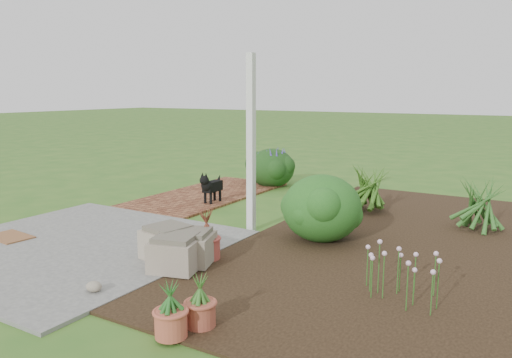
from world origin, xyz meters
The scene contains 19 objects.
ground centered at (0.00, 0.00, 0.00)m, with size 80.00×80.00×0.00m, color #31621F.
concrete_patio centered at (-1.25, -1.75, 0.02)m, with size 3.50×3.50×0.04m, color #5B5B59.
brick_path centered at (-1.70, 1.75, 0.02)m, with size 1.60×3.50×0.04m, color brown.
garden_bed centered at (2.50, 0.50, 0.01)m, with size 4.00×7.00×0.03m, color black.
veranda_post centered at (0.30, 0.10, 1.25)m, with size 0.10×0.10×2.50m, color white.
stone_trough_near centered at (0.48, -1.77, 0.21)m, with size 0.50×0.50×0.33m, color gray.
stone_trough_mid centered at (0.16, -1.53, 0.21)m, with size 0.51×0.51×0.34m, color gray.
stone_trough_far centered at (0.48, -1.51, 0.20)m, with size 0.49×0.49×0.33m, color gray.
coir_doormat centered at (-2.24, -1.99, 0.05)m, with size 0.63×0.40×0.02m, color brown.
black_dog centered at (-1.17, 1.14, 0.34)m, with size 0.18×0.59×0.51m.
cream_ceramic_urn centered at (-1.04, 3.25, 0.22)m, with size 0.27×0.27×0.36m, color beige.
evergreen_shrub centered at (1.38, 0.14, 0.48)m, with size 1.05×1.05×0.90m, color #0A3C12.
agapanthus_clump_back centered at (3.12, 1.73, 0.46)m, with size 0.96×0.96×0.86m, color #103F18, non-canonical shape.
agapanthus_clump_front centered at (1.38, 2.04, 0.47)m, with size 1.00×1.00×0.88m, color #103A0E, non-canonical shape.
pink_flower_patch centered at (2.82, -1.36, 0.31)m, with size 0.86×0.86×0.55m, color #113D0F, non-canonical shape.
terracotta_pot_bronze centered at (0.54, -1.29, 0.16)m, with size 0.31×0.31×0.25m, color #A64038.
terracotta_pot_small_left centered at (1.52, -2.70, 0.14)m, with size 0.26×0.26×0.21m, color #9D4935.
terracotta_pot_small_right centered at (1.44, -2.98, 0.14)m, with size 0.26×0.26×0.22m, color #B3523C.
purple_flowering_bush centered at (-1.12, 3.22, 0.41)m, with size 0.97×0.97×0.82m, color black.
Camera 1 is at (3.95, -5.83, 1.98)m, focal length 35.00 mm.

